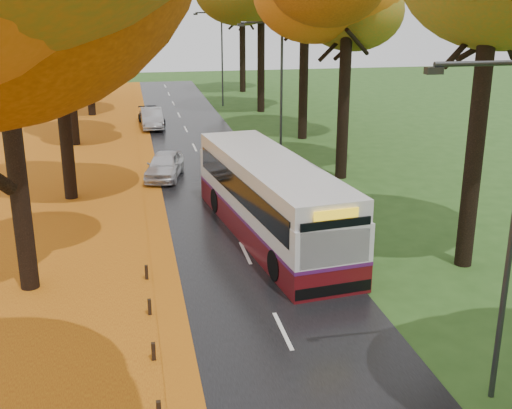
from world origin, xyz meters
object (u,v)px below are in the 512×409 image
object	(u,v)px
streetlamp_near	(505,212)
streetlamp_mid	(277,84)
streetlamp_far	(219,51)
car_dark	(151,117)
car_white	(165,165)
car_silver	(152,118)
bus	(271,197)

from	to	relation	value
streetlamp_near	streetlamp_mid	world-z (taller)	same
streetlamp_mid	streetlamp_far	distance (m)	22.00
streetlamp_far	car_dark	world-z (taller)	streetlamp_far
car_white	car_silver	world-z (taller)	car_silver
streetlamp_far	car_dark	size ratio (longest dim) A/B	2.01
streetlamp_far	car_silver	distance (m)	11.69
streetlamp_mid	streetlamp_far	xyz separation A→B (m)	(0.00, 22.00, 0.00)
streetlamp_mid	bus	size ratio (longest dim) A/B	0.66
car_dark	streetlamp_mid	bearing A→B (deg)	-72.73
bus	streetlamp_near	bearing A→B (deg)	-84.48
streetlamp_mid	bus	world-z (taller)	streetlamp_mid
streetlamp_near	car_dark	xyz separation A→B (m)	(-6.30, 36.35, -4.10)
streetlamp_mid	car_white	world-z (taller)	streetlamp_mid
streetlamp_far	car_silver	size ratio (longest dim) A/B	1.88
car_silver	streetlamp_mid	bearing A→B (deg)	-64.97
streetlamp_mid	streetlamp_far	size ratio (longest dim) A/B	1.00
car_white	car_dark	world-z (taller)	car_white
car_silver	car_dark	world-z (taller)	car_silver
car_silver	bus	bearing A→B (deg)	-81.98
car_white	car_silver	xyz separation A→B (m)	(-0.06, 13.90, 0.01)
streetlamp_near	car_white	distance (m)	22.34
streetlamp_near	streetlamp_far	bearing A→B (deg)	90.00
streetlamp_mid	car_white	xyz separation A→B (m)	(-6.23, -0.92, -3.98)
bus	car_silver	xyz separation A→B (m)	(-3.65, 23.43, -0.93)
streetlamp_far	car_dark	bearing A→B (deg)	-129.45
car_white	bus	bearing A→B (deg)	-55.16
streetlamp_near	car_white	bearing A→B (deg)	106.48
car_dark	streetlamp_near	bearing A→B (deg)	-86.60
streetlamp_near	car_white	size ratio (longest dim) A/B	1.96
streetlamp_near	bus	world-z (taller)	streetlamp_near
streetlamp_far	car_dark	distance (m)	10.72
car_white	streetlamp_near	bearing A→B (deg)	-59.32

